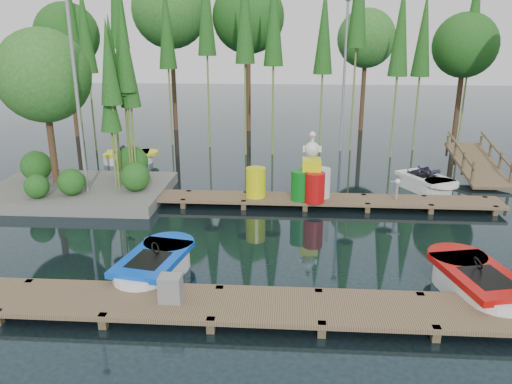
# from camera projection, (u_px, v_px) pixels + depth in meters

# --- Properties ---
(ground_plane) EXTENTS (90.00, 90.00, 0.00)m
(ground_plane) POSITION_uv_depth(u_px,v_px,m) (238.00, 232.00, 14.64)
(ground_plane) COLOR #1B2B32
(near_dock) EXTENTS (18.00, 1.50, 0.50)m
(near_dock) POSITION_uv_depth(u_px,v_px,m) (215.00, 305.00, 10.29)
(near_dock) COLOR brown
(near_dock) RESTS_ON ground
(far_dock) EXTENTS (15.00, 1.20, 0.50)m
(far_dock) POSITION_uv_depth(u_px,v_px,m) (275.00, 199.00, 16.88)
(far_dock) COLOR brown
(far_dock) RESTS_ON ground
(island) EXTENTS (6.20, 4.20, 6.75)m
(island) POSITION_uv_depth(u_px,v_px,m) (65.00, 106.00, 17.20)
(island) COLOR slate
(island) RESTS_ON ground
(tree_screen) EXTENTS (34.42, 18.53, 10.31)m
(tree_screen) POSITION_uv_depth(u_px,v_px,m) (216.00, 21.00, 22.98)
(tree_screen) COLOR #4A321F
(tree_screen) RESTS_ON ground
(lamp_island) EXTENTS (0.30, 0.30, 7.25)m
(lamp_island) POSITION_uv_depth(u_px,v_px,m) (75.00, 76.00, 16.07)
(lamp_island) COLOR gray
(lamp_island) RESTS_ON ground
(lamp_rear) EXTENTS (0.30, 0.30, 7.25)m
(lamp_rear) POSITION_uv_depth(u_px,v_px,m) (345.00, 63.00, 23.54)
(lamp_rear) COLOR gray
(lamp_rear) RESTS_ON ground
(ramp) EXTENTS (1.50, 3.94, 1.49)m
(ramp) POSITION_uv_depth(u_px,v_px,m) (477.00, 163.00, 20.06)
(ramp) COLOR brown
(ramp) RESTS_ON ground
(boat_blue) EXTENTS (1.75, 2.98, 0.94)m
(boat_blue) POSITION_uv_depth(u_px,v_px,m) (155.00, 267.00, 11.87)
(boat_blue) COLOR white
(boat_blue) RESTS_ON ground
(boat_red) EXTENTS (1.97, 3.19, 1.00)m
(boat_red) POSITION_uv_depth(u_px,v_px,m) (478.00, 285.00, 10.98)
(boat_red) COLOR white
(boat_red) RESTS_ON ground
(boat_yellow_far) EXTENTS (2.60, 1.53, 1.22)m
(boat_yellow_far) POSITION_uv_depth(u_px,v_px,m) (129.00, 157.00, 22.43)
(boat_yellow_far) COLOR white
(boat_yellow_far) RESTS_ON ground
(boat_white_far) EXTENTS (2.23, 2.86, 1.23)m
(boat_white_far) POSITION_uv_depth(u_px,v_px,m) (425.00, 183.00, 18.53)
(boat_white_far) COLOR white
(boat_white_far) RESTS_ON ground
(utility_cabinet) EXTENTS (0.46, 0.39, 0.56)m
(utility_cabinet) POSITION_uv_depth(u_px,v_px,m) (171.00, 288.00, 10.24)
(utility_cabinet) COLOR gray
(utility_cabinet) RESTS_ON near_dock
(yellow_barrel) EXTENTS (0.67, 0.67, 1.00)m
(yellow_barrel) POSITION_uv_depth(u_px,v_px,m) (256.00, 182.00, 16.75)
(yellow_barrel) COLOR #DCE60C
(yellow_barrel) RESTS_ON far_dock
(drum_cluster) EXTENTS (1.32, 1.21, 2.27)m
(drum_cluster) POSITION_uv_depth(u_px,v_px,m) (312.00, 180.00, 16.42)
(drum_cluster) COLOR #0C6C18
(drum_cluster) RESTS_ON far_dock
(seagull_post) EXTENTS (0.45, 0.24, 0.71)m
(seagull_post) POSITION_uv_depth(u_px,v_px,m) (397.00, 186.00, 16.45)
(seagull_post) COLOR gray
(seagull_post) RESTS_ON far_dock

